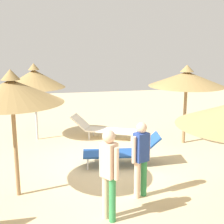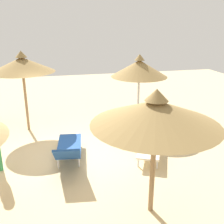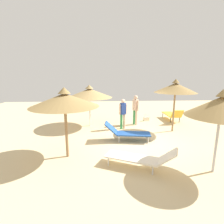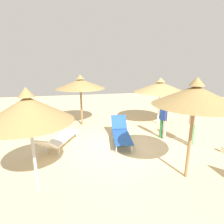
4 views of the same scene
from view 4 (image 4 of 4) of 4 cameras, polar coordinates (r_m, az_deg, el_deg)
The scene contains 9 objects.
ground at distance 7.13m, azimuth 2.74°, elevation -10.85°, with size 24.00×24.00×0.10m, color beige.
parasol_umbrella_center at distance 9.41m, azimuth 15.04°, elevation 7.75°, with size 2.61×2.61×2.41m.
parasol_umbrella_back at distance 8.99m, azimuth -10.03°, elevation 8.83°, with size 2.40×2.40×2.56m.
parasol_umbrella_front at distance 4.92m, azimuth 25.02°, elevation 4.79°, with size 2.14×2.14×2.77m.
parasol_umbrella_far_right at distance 4.43m, azimuth -25.11°, elevation 0.76°, with size 2.02×2.02×2.59m.
lounge_chair_near_right at distance 6.99m, azimuth -16.68°, elevation -8.30°, with size 2.31×1.49×0.78m.
lounge_chair_far_left at distance 7.26m, azimuth 2.83°, elevation -6.38°, with size 2.13×0.91×0.85m.
person_standing_edge at distance 7.38m, azimuth 24.45°, elevation -2.36°, with size 0.34×0.39×1.78m.
person_standing_center at distance 7.68m, azimuth 16.19°, elevation -1.43°, with size 0.45×0.31×1.67m.
Camera 4 is at (-6.20, 1.61, 3.08)m, focal length 28.74 mm.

